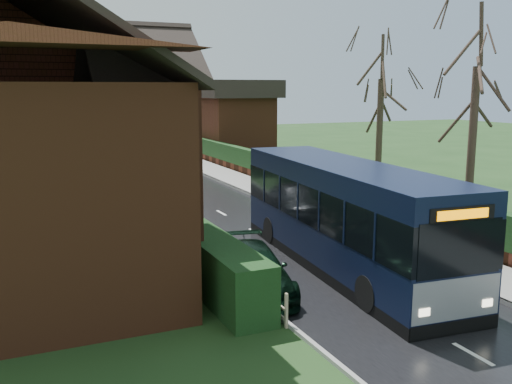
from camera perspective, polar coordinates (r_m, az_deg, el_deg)
name	(u,v)px	position (r m, az deg, el deg)	size (l,w,h in m)	color
ground	(332,276)	(18.46, 7.58, -8.28)	(140.00, 140.00, 0.00)	#27461E
road	(221,213)	(27.17, -3.48, -2.12)	(6.00, 100.00, 0.02)	black
pavement	(300,205)	(28.88, 4.44, -1.26)	(2.50, 100.00, 0.14)	slate
kerb_right	(279,207)	(28.34, 2.31, -1.46)	(0.12, 100.00, 0.14)	gray
kerb_left	(158,218)	(26.28, -9.73, -2.59)	(0.12, 100.00, 0.10)	gray
front_hedge	(169,228)	(21.19, -8.66, -3.61)	(1.20, 16.00, 1.60)	black
picket_fence	(189,235)	(21.47, -6.70, -4.34)	(0.10, 16.00, 0.90)	tan
right_wall_hedge	(327,184)	(29.46, 7.12, 0.80)	(0.60, 50.00, 1.80)	brown
brick_house	(20,136)	(19.71, -22.50, 5.22)	(9.30, 14.60, 10.30)	brown
bus	(345,217)	(18.88, 8.86, -2.47)	(3.51, 11.58, 3.47)	black
car_silver	(171,208)	(25.01, -8.51, -1.58)	(1.77, 4.39, 1.50)	#B9BABF
car_green	(252,270)	(16.71, -0.40, -7.80)	(1.86, 4.57, 1.33)	black
car_distant	(102,150)	(50.37, -15.18, 4.10)	(1.47, 4.21, 1.39)	black
bus_stop_sign	(348,187)	(23.03, 9.16, 0.49)	(0.15, 0.45, 3.00)	slate
tree_right_near	(478,54)	(23.90, 21.33, 12.72)	(4.43, 4.43, 9.56)	#362820
tree_right_far	(382,71)	(30.93, 12.47, 11.77)	(4.69, 4.69, 9.06)	#35291F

